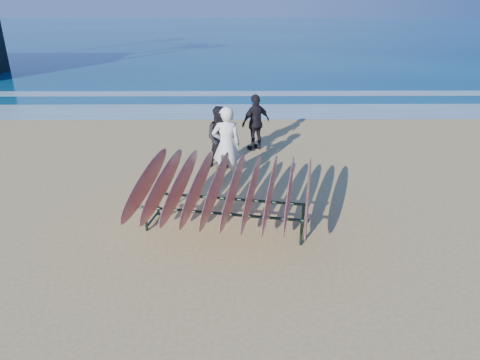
{
  "coord_description": "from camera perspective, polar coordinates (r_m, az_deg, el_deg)",
  "views": [
    {
      "loc": [
        -0.06,
        -6.7,
        4.14
      ],
      "look_at": [
        0.0,
        0.8,
        0.95
      ],
      "focal_mm": 32.0,
      "sensor_mm": 36.0,
      "label": 1
    }
  ],
  "objects": [
    {
      "name": "ocean",
      "position": [
        61.84,
        -0.46,
        19.19
      ],
      "size": [
        160.0,
        160.0,
        0.0
      ],
      "primitive_type": "plane",
      "color": "navy",
      "rests_on": "ground"
    },
    {
      "name": "person_dark_a",
      "position": [
        11.09,
        -2.56,
        5.62
      ],
      "size": [
        0.8,
        0.63,
        1.65
      ],
      "primitive_type": "imported",
      "rotation": [
        0.0,
        0.0,
        0.0
      ],
      "color": "black",
      "rests_on": "ground"
    },
    {
      "name": "person_dark_b",
      "position": [
        12.54,
        2.12,
        7.67
      ],
      "size": [
        1.02,
        0.88,
        1.64
      ],
      "primitive_type": "imported",
      "rotation": [
        0.0,
        0.0,
        3.76
      ],
      "color": "black",
      "rests_on": "ground"
    },
    {
      "name": "foam_far",
      "position": [
        20.62,
        -0.31,
        11.46
      ],
      "size": [
        160.0,
        160.0,
        0.0
      ],
      "primitive_type": "plane",
      "color": "white",
      "rests_on": "ground"
    },
    {
      "name": "surfboard_rack",
      "position": [
        8.0,
        -2.08,
        -1.17
      ],
      "size": [
        3.59,
        3.11,
        1.37
      ],
      "rotation": [
        0.0,
        0.0,
        -0.19
      ],
      "color": "black",
      "rests_on": "ground"
    },
    {
      "name": "person_white",
      "position": [
        10.18,
        -1.84,
        4.67
      ],
      "size": [
        0.72,
        0.52,
        1.87
      ],
      "primitive_type": "imported",
      "rotation": [
        0.0,
        0.0,
        3.25
      ],
      "color": "silver",
      "rests_on": "ground"
    },
    {
      "name": "ground",
      "position": [
        7.88,
        0.05,
        -8.67
      ],
      "size": [
        120.0,
        120.0,
        0.0
      ],
      "primitive_type": "plane",
      "color": "tan",
      "rests_on": "ground"
    },
    {
      "name": "foam_near",
      "position": [
        17.21,
        -0.27,
        9.13
      ],
      "size": [
        160.0,
        160.0,
        0.0
      ],
      "primitive_type": "plane",
      "color": "white",
      "rests_on": "ground"
    }
  ]
}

